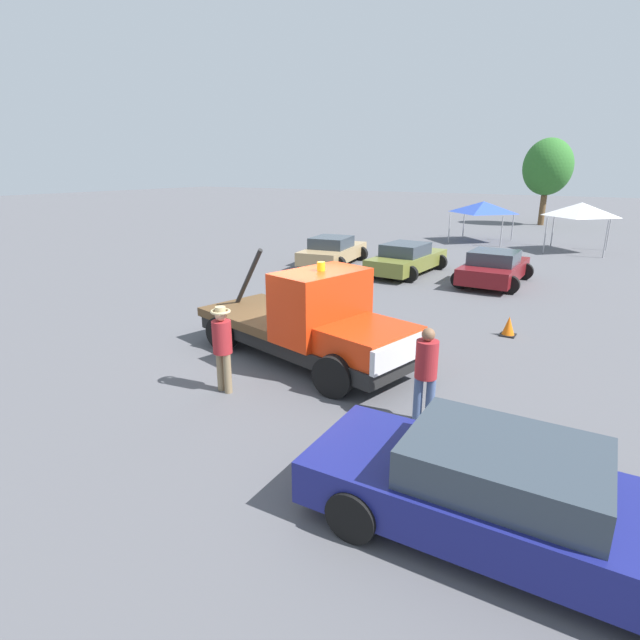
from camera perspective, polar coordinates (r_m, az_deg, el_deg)
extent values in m
plane|color=#545459|center=(12.20, -2.01, -4.36)|extent=(160.00, 160.00, 0.00)
cube|color=black|center=(12.02, -2.04, -2.02)|extent=(6.05, 3.22, 0.35)
cube|color=red|center=(10.53, 5.70, -2.30)|extent=(1.99, 2.16, 0.55)
cube|color=silver|center=(10.06, 9.47, -3.57)|extent=(0.56, 1.92, 0.50)
cube|color=red|center=(11.30, 0.12, 1.79)|extent=(1.73, 2.39, 1.55)
cube|color=brown|center=(12.97, -6.41, 0.65)|extent=(3.30, 2.76, 0.22)
cylinder|color=black|center=(13.21, -8.17, 4.87)|extent=(1.18, 0.39, 1.63)
cylinder|color=orange|center=(11.10, 0.12, 6.15)|extent=(0.18, 0.18, 0.20)
cylinder|color=black|center=(11.53, 8.54, -3.51)|extent=(0.88, 0.26, 0.88)
cylinder|color=black|center=(10.06, 1.52, -6.47)|extent=(0.88, 0.26, 0.88)
cylinder|color=black|center=(14.02, -4.22, 0.39)|extent=(0.88, 0.26, 0.88)
cylinder|color=black|center=(12.84, -11.12, -1.48)|extent=(0.88, 0.26, 0.88)
cube|color=navy|center=(6.83, 22.19, -19.42)|extent=(5.43, 2.01, 0.60)
cube|color=#333D47|center=(6.55, 20.35, -15.09)|extent=(2.30, 1.70, 0.50)
cylinder|color=black|center=(7.99, 9.61, -14.23)|extent=(0.68, 0.22, 0.68)
cylinder|color=black|center=(6.63, 3.74, -21.37)|extent=(0.68, 0.22, 0.68)
cylinder|color=#475B84|center=(9.32, 12.48, -8.93)|extent=(0.16, 0.16, 0.87)
cylinder|color=#475B84|center=(9.33, 11.12, -8.82)|extent=(0.16, 0.16, 0.87)
cylinder|color=maroon|center=(9.01, 12.10, -4.41)|extent=(0.40, 0.40, 0.69)
sphere|color=brown|center=(8.86, 12.28, -1.63)|extent=(0.24, 0.24, 0.24)
cylinder|color=#847051|center=(10.56, -11.28, -5.71)|extent=(0.16, 0.16, 0.85)
cylinder|color=#847051|center=(10.41, -10.52, -6.01)|extent=(0.16, 0.16, 0.85)
cylinder|color=maroon|center=(10.22, -11.14, -1.92)|extent=(0.39, 0.39, 0.67)
sphere|color=tan|center=(10.08, -11.29, 0.52)|extent=(0.23, 0.23, 0.23)
torus|color=tan|center=(10.06, -11.31, 0.96)|extent=(0.40, 0.40, 0.06)
cylinder|color=tan|center=(10.05, -11.33, 1.21)|extent=(0.21, 0.21, 0.10)
cube|color=tan|center=(23.85, 1.50, 7.64)|extent=(2.47, 4.73, 0.60)
cube|color=#333D47|center=(23.56, 1.31, 8.88)|extent=(1.88, 2.11, 0.50)
cylinder|color=black|center=(25.61, 0.95, 7.85)|extent=(0.68, 0.22, 0.68)
cylinder|color=black|center=(25.01, 4.70, 7.57)|extent=(0.68, 0.22, 0.68)
cylinder|color=black|center=(22.84, -2.00, 6.71)|extent=(0.68, 0.22, 0.68)
cylinder|color=black|center=(22.16, 2.13, 6.39)|extent=(0.68, 0.22, 0.68)
cube|color=olive|center=(22.12, 9.94, 6.64)|extent=(2.04, 4.76, 0.60)
cube|color=#333D47|center=(21.81, 9.75, 7.97)|extent=(1.68, 2.04, 0.50)
cylinder|color=black|center=(23.92, 9.66, 6.95)|extent=(0.68, 0.22, 0.68)
cylinder|color=black|center=(23.27, 13.49, 6.44)|extent=(0.68, 0.22, 0.68)
cylinder|color=black|center=(21.13, 5.97, 5.77)|extent=(0.68, 0.22, 0.68)
cylinder|color=black|center=(20.38, 10.21, 5.18)|extent=(0.68, 0.22, 0.68)
cube|color=maroon|center=(20.99, 19.26, 5.38)|extent=(1.94, 4.22, 0.60)
cube|color=#333D47|center=(20.69, 19.28, 6.77)|extent=(1.70, 1.77, 0.50)
cylinder|color=black|center=(22.60, 17.76, 5.79)|extent=(0.68, 0.22, 0.68)
cylinder|color=black|center=(22.25, 22.35, 5.15)|extent=(0.68, 0.22, 0.68)
cylinder|color=black|center=(19.87, 15.70, 4.50)|extent=(0.68, 0.22, 0.68)
cylinder|color=black|center=(19.47, 20.89, 3.76)|extent=(0.68, 0.22, 0.68)
cylinder|color=#9E9EA3|center=(31.78, 14.55, 10.11)|extent=(0.07, 0.07, 1.76)
cylinder|color=#9E9EA3|center=(31.03, 20.05, 9.47)|extent=(0.07, 0.07, 1.76)
cylinder|color=#9E9EA3|center=(34.72, 16.11, 10.54)|extent=(0.07, 0.07, 1.76)
cylinder|color=#9E9EA3|center=(34.03, 21.16, 9.95)|extent=(0.07, 0.07, 1.76)
pyramid|color=#2D4CB7|center=(32.74, 18.17, 12.16)|extent=(3.08, 3.08, 0.68)
cylinder|color=#9E9EA3|center=(29.58, 24.35, 8.80)|extent=(0.07, 0.07, 1.90)
cylinder|color=#9E9EA3|center=(29.36, 29.86, 8.01)|extent=(0.07, 0.07, 1.90)
cylinder|color=#9E9EA3|center=(32.39, 25.06, 9.31)|extent=(0.07, 0.07, 1.90)
cylinder|color=#9E9EA3|center=(32.19, 30.10, 8.59)|extent=(0.07, 0.07, 1.90)
pyramid|color=white|center=(30.72, 27.68, 11.12)|extent=(2.84, 2.84, 0.74)
cylinder|color=brown|center=(44.21, 24.06, 11.39)|extent=(0.46, 0.46, 2.31)
ellipsoid|color=#2D6B28|center=(44.08, 24.59, 15.63)|extent=(3.69, 3.69, 4.29)
cube|color=black|center=(14.71, 20.66, -1.60)|extent=(0.40, 0.40, 0.04)
cone|color=orange|center=(14.64, 20.76, -0.66)|extent=(0.36, 0.36, 0.55)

